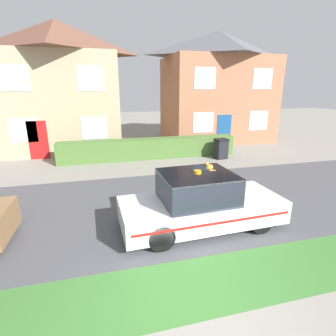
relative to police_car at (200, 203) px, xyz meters
The scene contains 9 objects.
ground_plane 2.87m from the police_car, 113.80° to the right, with size 80.00×80.00×0.00m, color gray.
road_strip 2.18m from the police_car, 123.00° to the left, with size 28.00×6.18×0.01m, color #4C4C51.
lawn_verge 2.57m from the police_car, 117.05° to the right, with size 28.00×1.66×0.01m, color #3D7533.
garden_hedge 7.82m from the police_car, 89.63° to the left, with size 9.76×0.88×1.10m, color #4C7233.
police_car is the anchor object (origin of this frame).
cat 1.07m from the police_car, 22.13° to the right, with size 0.26×0.17×0.24m.
house_left 13.33m from the police_car, 111.31° to the left, with size 7.03×6.04×7.66m.
house_right 13.96m from the police_car, 64.13° to the left, with size 7.66×5.48×7.55m.
wheelie_bin 7.78m from the police_car, 60.24° to the left, with size 0.75×0.67×1.11m.
Camera 1 is at (-1.42, -3.70, 3.80)m, focal length 28.00 mm.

